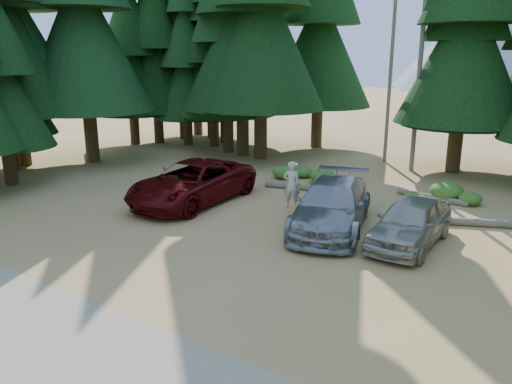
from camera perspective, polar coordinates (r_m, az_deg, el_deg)
ground at (r=15.76m, az=-0.67°, el=-7.22°), size 160.00×160.00×0.00m
gravel_strip at (r=11.55m, az=-19.73°, el=-17.30°), size 26.00×3.50×0.01m
forest_belt_north at (r=28.91m, az=16.05°, el=2.74°), size 36.00×7.00×22.00m
forest_belt_west at (r=29.18m, az=-22.18°, el=2.30°), size 6.00×22.00×22.00m
snag_front at (r=27.56m, az=18.32°, el=14.57°), size 0.24×0.24×12.00m
snag_back at (r=29.60m, az=15.11°, el=12.89°), size 0.20×0.20×10.00m
red_pickup at (r=21.16m, az=-7.27°, el=1.11°), size 3.08×6.37×1.75m
silver_minivan_center at (r=18.06m, az=8.66°, el=-1.52°), size 3.87×6.32×1.71m
silver_minivan_right at (r=17.12m, az=17.22°, el=-3.30°), size 1.94×4.59×1.55m
frisbee_player at (r=19.56m, az=4.10°, el=0.86°), size 0.79×0.63×1.88m
log_left at (r=23.13m, az=5.69°, el=0.52°), size 3.86×1.16×0.28m
log_mid at (r=22.75m, az=19.44°, el=-0.59°), size 3.10×0.66×0.25m
log_right at (r=20.10m, az=25.59°, el=-3.27°), size 4.26×1.98×0.29m
shrub_far_left at (r=25.23m, az=3.20°, el=2.27°), size 1.17×1.17×0.64m
shrub_left at (r=25.55m, az=5.45°, el=2.28°), size 0.99×0.99×0.54m
shrub_center_left at (r=24.51m, az=7.59°, el=1.83°), size 1.28×1.28×0.70m
shrub_center_right at (r=22.16m, az=17.64°, el=-0.56°), size 0.86×0.86×0.47m
shrub_right at (r=22.62m, az=23.28°, el=-0.70°), size 0.97×0.97×0.53m
shrub_far_right at (r=23.02m, az=20.98°, el=0.12°), size 1.41×1.41×0.78m
shrub_edge_west at (r=24.92m, az=-7.15°, el=1.75°), size 0.77×0.77×0.42m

